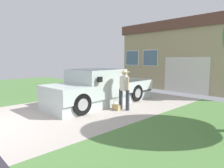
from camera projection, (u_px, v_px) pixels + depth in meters
name	position (u px, v px, depth m)	size (l,w,h in m)	color
pickup_truck	(97.00, 89.00, 8.61)	(2.16, 5.37, 1.59)	silver
person_with_hat	(124.00, 87.00, 7.75)	(0.49, 0.45, 1.61)	#333842
handbag	(116.00, 107.00, 7.79)	(0.36, 0.16, 0.42)	tan
house_with_garage	(194.00, 56.00, 13.85)	(8.80, 5.57, 4.42)	tan
wheeled_trash_bin	(110.00, 80.00, 13.23)	(0.60, 0.72, 1.13)	#424247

